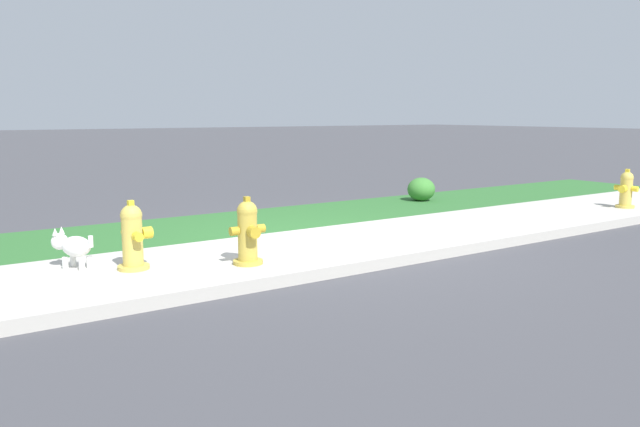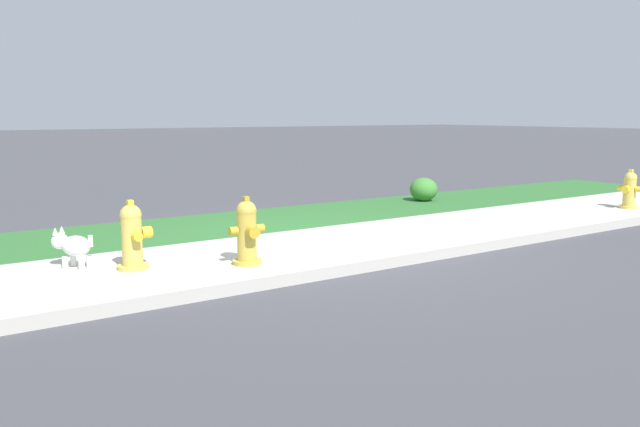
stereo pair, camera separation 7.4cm
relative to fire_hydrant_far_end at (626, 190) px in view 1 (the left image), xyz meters
The scene contains 9 objects.
ground_plane 5.70m from the fire_hydrant_far_end, behind, with size 120.00×120.00×0.00m, color #424247.
sidewalk_pavement 5.70m from the fire_hydrant_far_end, behind, with size 18.00×2.14×0.01m, color #BCB7AD.
grass_verge 6.15m from the fire_hydrant_far_end, 157.81° to the left, with size 18.00×1.96×0.01m, color #2D662D.
street_curb 5.76m from the fire_hydrant_far_end, behind, with size 18.00×0.16×0.12m, color #BCB7AD.
fire_hydrant_far_end is the anchor object (origin of this frame).
fire_hydrant_mid_block 7.01m from the fire_hydrant_far_end, behind, with size 0.38×0.36×0.72m.
fire_hydrant_across_street 8.07m from the fire_hydrant_far_end, behind, with size 0.36×0.39×0.71m.
small_white_dog 8.60m from the fire_hydrant_far_end, behind, with size 0.39×0.43×0.42m.
shrub_bush_far_verge 3.37m from the fire_hydrant_far_end, 130.80° to the left, with size 0.49×0.49×0.42m.
Camera 1 is at (-4.22, -5.94, 1.56)m, focal length 35.00 mm.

